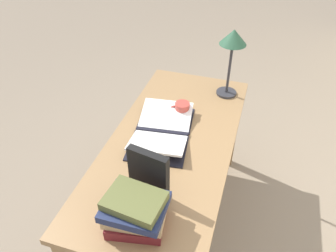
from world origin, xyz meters
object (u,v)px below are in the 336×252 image
(open_book, at_px, (162,130))
(book_stack_tall, at_px, (135,211))
(book_standing_upright, at_px, (149,174))
(coffee_mug, at_px, (182,109))
(reading_lamp, at_px, (233,44))

(open_book, bearing_deg, book_stack_tall, 0.96)
(book_stack_tall, height_order, book_standing_upright, book_standing_upright)
(book_standing_upright, bearing_deg, coffee_mug, -168.17)
(book_stack_tall, xyz_separation_m, coffee_mug, (-0.83, -0.02, -0.04))
(book_standing_upright, distance_m, coffee_mug, 0.65)
(book_stack_tall, distance_m, book_standing_upright, 0.19)
(book_standing_upright, xyz_separation_m, reading_lamp, (-0.97, 0.21, 0.23))
(reading_lamp, bearing_deg, coffee_mug, -34.54)
(book_stack_tall, relative_size, book_standing_upright, 1.05)
(book_stack_tall, distance_m, coffee_mug, 0.83)
(book_stack_tall, height_order, coffee_mug, book_stack_tall)
(coffee_mug, bearing_deg, book_standing_upright, 1.67)
(open_book, distance_m, book_stack_tall, 0.63)
(reading_lamp, relative_size, coffee_mug, 3.83)
(book_stack_tall, height_order, reading_lamp, reading_lamp)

